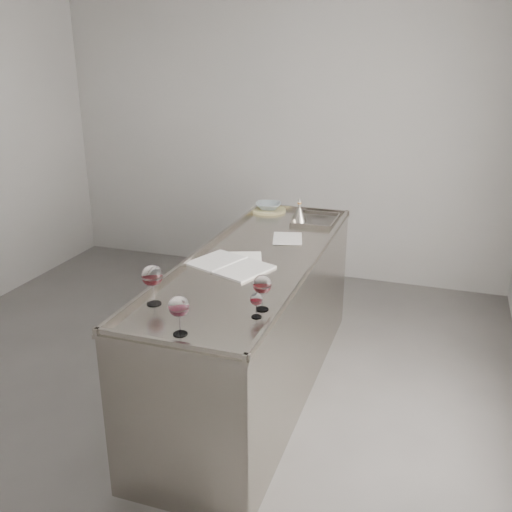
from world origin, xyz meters
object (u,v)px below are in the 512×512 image
(counter, at_px, (255,325))
(notebook, at_px, (230,265))
(wine_funnel, at_px, (299,214))
(wine_glass_small, at_px, (256,300))
(ceramic_bowl, at_px, (268,206))
(wine_glass_left, at_px, (152,277))
(wine_glass_middle, at_px, (179,307))
(wine_glass_right, at_px, (262,285))

(counter, distance_m, notebook, 0.52)
(wine_funnel, bearing_deg, wine_glass_small, -82.47)
(ceramic_bowl, bearing_deg, wine_funnel, -33.56)
(wine_glass_left, relative_size, wine_funnel, 1.13)
(wine_glass_middle, distance_m, wine_glass_right, 0.46)
(notebook, relative_size, wine_funnel, 2.92)
(notebook, xyz_separation_m, wine_funnel, (0.16, 1.06, 0.05))
(wine_glass_middle, height_order, wine_glass_small, wine_glass_middle)
(wine_glass_middle, bearing_deg, wine_funnel, 88.34)
(counter, relative_size, wine_glass_right, 12.93)
(ceramic_bowl, relative_size, wine_funnel, 1.08)
(counter, relative_size, wine_funnel, 12.81)
(counter, xyz_separation_m, ceramic_bowl, (-0.25, 1.08, 0.51))
(wine_glass_middle, xyz_separation_m, ceramic_bowl, (-0.25, 2.15, -0.09))
(wine_glass_small, bearing_deg, wine_glass_right, 90.00)
(wine_glass_left, distance_m, notebook, 0.67)
(counter, distance_m, ceramic_bowl, 1.22)
(wine_glass_left, xyz_separation_m, wine_glass_small, (0.55, 0.03, -0.06))
(wine_glass_left, height_order, wine_glass_middle, wine_glass_left)
(wine_glass_small, relative_size, wine_funnel, 0.68)
(wine_glass_left, relative_size, ceramic_bowl, 1.04)
(counter, height_order, wine_funnel, wine_funnel)
(wine_glass_right, relative_size, ceramic_bowl, 0.91)
(wine_glass_middle, bearing_deg, ceramic_bowl, 96.74)
(counter, height_order, notebook, counter)
(wine_glass_left, xyz_separation_m, wine_glass_right, (0.55, 0.12, -0.02))
(wine_glass_right, height_order, wine_funnel, wine_funnel)
(wine_glass_left, distance_m, ceramic_bowl, 1.90)
(ceramic_bowl, bearing_deg, wine_glass_right, -73.40)
(wine_glass_small, bearing_deg, wine_glass_middle, -134.25)
(wine_glass_middle, height_order, ceramic_bowl, wine_glass_middle)
(wine_glass_middle, relative_size, notebook, 0.35)
(wine_glass_right, bearing_deg, counter, 111.52)
(counter, bearing_deg, wine_glass_small, -70.75)
(wine_glass_left, distance_m, wine_glass_right, 0.56)
(wine_glass_left, height_order, wine_funnel, wine_glass_left)
(wine_funnel, bearing_deg, notebook, -98.37)
(notebook, relative_size, ceramic_bowl, 2.69)
(ceramic_bowl, bearing_deg, counter, -76.71)
(notebook, bearing_deg, wine_glass_right, -32.82)
(wine_glass_small, height_order, ceramic_bowl, wine_glass_small)
(wine_glass_right, height_order, wine_glass_small, wine_glass_right)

